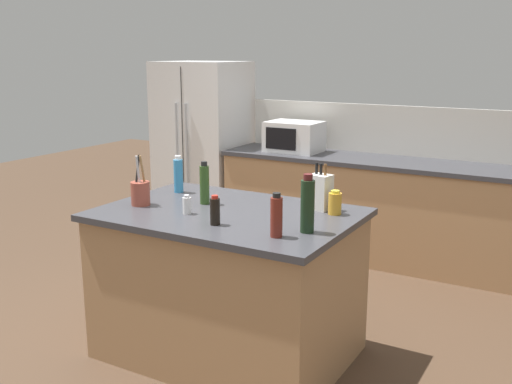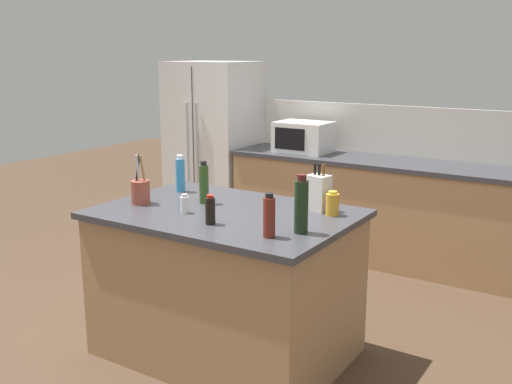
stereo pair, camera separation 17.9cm
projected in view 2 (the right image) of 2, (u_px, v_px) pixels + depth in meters
ground_plane at (227, 351)px, 3.87m from camera, size 14.00×14.00×0.00m
back_counter_run at (394, 212)px, 5.41m from camera, size 3.13×0.66×0.94m
wall_backsplash at (410, 131)px, 5.51m from camera, size 3.09×0.03×0.46m
kitchen_island at (226, 283)px, 3.77m from camera, size 1.54×1.07×0.94m
refrigerator at (214, 146)px, 6.43m from camera, size 0.87×0.75×1.79m
microwave at (303, 137)px, 5.76m from camera, size 0.51×0.39×0.29m
knife_block at (319, 192)px, 3.65m from camera, size 0.15×0.12×0.29m
utensil_crock at (141, 191)px, 3.82m from camera, size 0.12×0.12×0.32m
soy_sauce_bottle at (210, 210)px, 3.37m from camera, size 0.06×0.06×0.17m
wine_bottle at (301, 206)px, 3.19m from camera, size 0.08×0.08×0.32m
honey_jar at (332, 204)px, 3.55m from camera, size 0.08×0.08×0.15m
vinegar_bottle at (269, 216)px, 3.12m from camera, size 0.06×0.06×0.24m
salt_shaker at (185, 204)px, 3.60m from camera, size 0.05×0.05×0.12m
dish_soap_bottle at (180, 174)px, 4.14m from camera, size 0.06×0.06×0.26m
olive_oil_bottle at (204, 183)px, 3.82m from camera, size 0.06×0.06×0.28m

